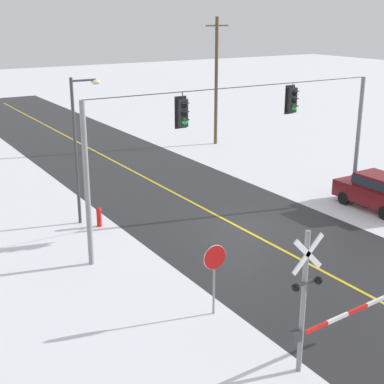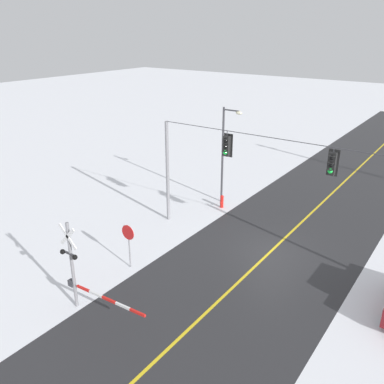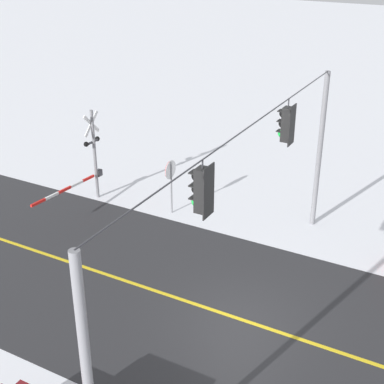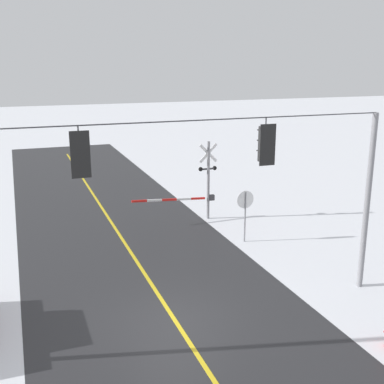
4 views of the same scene
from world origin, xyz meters
name	(u,v)px [view 2 (image 2 of 4)]	position (x,y,z in m)	size (l,w,h in m)	color
ground_plane	(271,252)	(0.00, 0.00, 0.00)	(160.00, 160.00, 0.00)	white
road_asphalt	(311,213)	(0.00, 6.00, 0.00)	(9.00, 80.00, 0.01)	#28282B
lane_centre_line	(311,213)	(0.00, 6.00, 0.01)	(0.14, 72.00, 0.01)	gold
signal_span	(275,180)	(-0.07, -0.01, 4.09)	(14.20, 0.47, 6.22)	gray
stop_sign	(128,237)	(-5.09, -5.50, 1.71)	(0.80, 0.09, 2.35)	gray
railroad_crossing	(78,270)	(-4.44, -9.13, 1.98)	(4.47, 0.31, 4.00)	gray
streetlamp_near	(226,147)	(-5.59, 4.35, 3.92)	(1.39, 0.28, 6.50)	#38383D
fire_hydrant	(222,201)	(-5.23, 3.47, 0.47)	(0.24, 0.31, 0.88)	red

